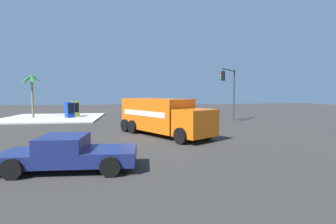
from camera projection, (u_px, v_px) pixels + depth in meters
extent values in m
plane|color=#33302D|center=(178.00, 133.00, 19.00)|extent=(100.00, 100.00, 0.00)
cube|color=beige|center=(52.00, 118.00, 29.99)|extent=(11.25, 11.25, 0.14)
cube|color=orange|center=(156.00, 114.00, 18.56)|extent=(6.23, 5.17, 2.31)
cube|color=orange|center=(195.00, 123.00, 15.54)|extent=(2.89, 3.04, 1.70)
cube|color=black|center=(206.00, 119.00, 14.87)|extent=(1.15, 1.74, 0.88)
cube|color=#B2B2B7|center=(135.00, 127.00, 20.79)|extent=(1.41, 2.05, 0.21)
cube|color=white|center=(168.00, 112.00, 19.33)|extent=(4.16, 2.66, 0.36)
cube|color=white|center=(143.00, 113.00, 17.76)|extent=(4.16, 2.66, 0.36)
cylinder|color=black|center=(207.00, 132.00, 16.44)|extent=(0.99, 0.77, 1.00)
cylinder|color=black|center=(180.00, 136.00, 14.82)|extent=(0.99, 0.77, 1.00)
cylinder|color=black|center=(158.00, 124.00, 20.44)|extent=(0.99, 0.77, 1.00)
cylinder|color=black|center=(132.00, 127.00, 18.83)|extent=(0.99, 0.77, 1.00)
cylinder|color=black|center=(150.00, 123.00, 21.24)|extent=(0.99, 0.77, 1.00)
cylinder|color=black|center=(125.00, 125.00, 19.62)|extent=(0.99, 0.77, 1.00)
cylinder|color=#38383D|center=(234.00, 95.00, 27.86)|extent=(0.20, 0.20, 5.78)
cylinder|color=#38383D|center=(228.00, 70.00, 26.10)|extent=(2.88, 2.60, 0.12)
cylinder|color=#38383D|center=(223.00, 70.00, 24.84)|extent=(0.03, 0.03, 0.25)
cube|color=black|center=(223.00, 76.00, 24.89)|extent=(0.42, 0.42, 0.95)
sphere|color=red|center=(221.00, 73.00, 24.96)|extent=(0.20, 0.20, 0.20)
sphere|color=#EFA314|center=(221.00, 76.00, 24.98)|extent=(0.20, 0.20, 0.20)
sphere|color=#19CC4C|center=(221.00, 79.00, 25.01)|extent=(0.20, 0.20, 0.20)
cube|color=navy|center=(22.00, 158.00, 9.71)|extent=(2.04, 1.61, 0.50)
cube|color=navy|center=(64.00, 149.00, 9.82)|extent=(2.05, 1.81, 1.10)
cube|color=black|center=(63.00, 142.00, 9.80)|extent=(1.88, 1.53, 0.48)
cube|color=navy|center=(111.00, 155.00, 10.00)|extent=(2.07, 2.11, 0.55)
cylinder|color=black|center=(12.00, 169.00, 8.73)|extent=(0.29, 0.77, 0.76)
cylinder|color=black|center=(37.00, 155.00, 10.73)|extent=(0.29, 0.77, 0.76)
cylinder|color=black|center=(110.00, 167.00, 9.02)|extent=(0.29, 0.77, 0.76)
cylinder|color=black|center=(117.00, 153.00, 11.02)|extent=(0.29, 0.77, 0.76)
cube|color=#0F38B2|center=(70.00, 110.00, 29.61)|extent=(1.16, 1.17, 1.85)
cube|color=black|center=(71.00, 109.00, 29.36)|extent=(0.47, 0.52, 1.18)
cube|color=yellow|center=(75.00, 109.00, 31.56)|extent=(1.17, 1.17, 1.85)
cube|color=black|center=(77.00, 108.00, 31.32)|extent=(0.50, 0.49, 1.18)
cylinder|color=#7A6647|center=(32.00, 97.00, 29.57)|extent=(0.26, 0.26, 4.99)
ellipsoid|color=#2D7533|center=(34.00, 77.00, 30.06)|extent=(1.38, 0.39, 0.57)
ellipsoid|color=#2D7533|center=(28.00, 79.00, 29.50)|extent=(0.70, 1.16, 1.03)
ellipsoid|color=#2D7533|center=(27.00, 78.00, 28.96)|extent=(1.07, 1.12, 0.93)
ellipsoid|color=#2D7533|center=(32.00, 79.00, 28.96)|extent=(1.17, 0.79, 1.02)
ellipsoid|color=#2D7533|center=(37.00, 79.00, 29.74)|extent=(0.87, 1.18, 0.98)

